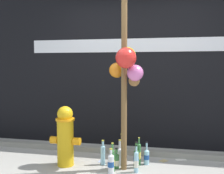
# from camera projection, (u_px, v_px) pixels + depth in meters

# --- Properties ---
(building_wall) EXTENTS (10.00, 0.21, 3.00)m
(building_wall) POSITION_uv_depth(u_px,v_px,m) (136.00, 58.00, 4.75)
(building_wall) COLOR black
(building_wall) RESTS_ON ground_plane
(curb_strip) EXTENTS (8.00, 0.12, 0.08)m
(curb_strip) POSITION_uv_depth(u_px,v_px,m) (131.00, 152.00, 4.33)
(curb_strip) COLOR gray
(curb_strip) RESTS_ON ground_plane
(memorial_post) EXTENTS (0.57, 0.61, 2.82)m
(memorial_post) POSITION_uv_depth(u_px,v_px,m) (126.00, 50.00, 3.61)
(memorial_post) COLOR brown
(memorial_post) RESTS_ON ground_plane
(fire_hydrant) EXTENTS (0.43, 0.26, 0.83)m
(fire_hydrant) POSITION_uv_depth(u_px,v_px,m) (65.00, 136.00, 3.83)
(fire_hydrant) COLOR gold
(fire_hydrant) RESTS_ON ground_plane
(bottle_0) EXTENTS (0.06, 0.06, 0.35)m
(bottle_0) POSITION_uv_depth(u_px,v_px,m) (103.00, 154.00, 3.87)
(bottle_0) COLOR #93CCE0
(bottle_0) RESTS_ON ground_plane
(bottle_1) EXTENTS (0.07, 0.07, 0.36)m
(bottle_1) POSITION_uv_depth(u_px,v_px,m) (136.00, 158.00, 3.75)
(bottle_1) COLOR #337038
(bottle_1) RESTS_ON ground_plane
(bottle_2) EXTENTS (0.06, 0.06, 0.39)m
(bottle_2) POSITION_uv_depth(u_px,v_px,m) (139.00, 154.00, 3.87)
(bottle_2) COLOR #337038
(bottle_2) RESTS_ON ground_plane
(bottle_3) EXTENTS (0.08, 0.08, 0.32)m
(bottle_3) POSITION_uv_depth(u_px,v_px,m) (147.00, 156.00, 3.89)
(bottle_3) COLOR #93CCE0
(bottle_3) RESTS_ON ground_plane
(bottle_4) EXTENTS (0.06, 0.06, 0.38)m
(bottle_4) POSITION_uv_depth(u_px,v_px,m) (112.00, 160.00, 3.62)
(bottle_4) COLOR #337038
(bottle_4) RESTS_ON ground_plane
(bottle_5) EXTENTS (0.07, 0.07, 0.36)m
(bottle_5) POSITION_uv_depth(u_px,v_px,m) (120.00, 155.00, 3.86)
(bottle_5) COLOR silver
(bottle_5) RESTS_ON ground_plane
(bottle_6) EXTENTS (0.06, 0.06, 0.36)m
(bottle_6) POSITION_uv_depth(u_px,v_px,m) (136.00, 162.00, 3.59)
(bottle_6) COLOR #93CCE0
(bottle_6) RESTS_ON ground_plane
(bottle_7) EXTENTS (0.08, 0.08, 0.33)m
(bottle_7) POSITION_uv_depth(u_px,v_px,m) (111.00, 163.00, 3.53)
(bottle_7) COLOR silver
(bottle_7) RESTS_ON ground_plane
(bottle_8) EXTENTS (0.06, 0.06, 0.42)m
(bottle_8) POSITION_uv_depth(u_px,v_px,m) (122.00, 151.00, 3.96)
(bottle_8) COLOR brown
(bottle_8) RESTS_ON ground_plane
(bottle_9) EXTENTS (0.07, 0.07, 0.28)m
(bottle_9) POSITION_uv_depth(u_px,v_px,m) (116.00, 161.00, 3.74)
(bottle_9) COLOR #337038
(bottle_9) RESTS_ON ground_plane
(litter_0) EXTENTS (0.08, 0.16, 0.01)m
(litter_0) POSITION_uv_depth(u_px,v_px,m) (101.00, 161.00, 4.03)
(litter_0) COLOR #8C99B2
(litter_0) RESTS_ON ground_plane
(litter_1) EXTENTS (0.14, 0.15, 0.01)m
(litter_1) POSITION_uv_depth(u_px,v_px,m) (164.00, 161.00, 4.03)
(litter_1) COLOR tan
(litter_1) RESTS_ON ground_plane
(litter_2) EXTENTS (0.18, 0.13, 0.01)m
(litter_2) POSITION_uv_depth(u_px,v_px,m) (181.00, 160.00, 4.08)
(litter_2) COLOR silver
(litter_2) RESTS_ON ground_plane
(litter_3) EXTENTS (0.15, 0.13, 0.01)m
(litter_3) POSITION_uv_depth(u_px,v_px,m) (108.00, 150.00, 4.55)
(litter_3) COLOR tan
(litter_3) RESTS_ON ground_plane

